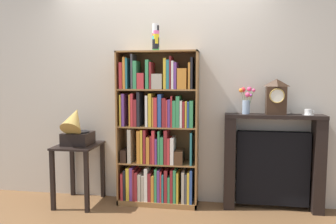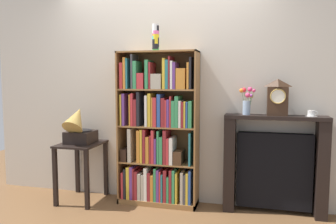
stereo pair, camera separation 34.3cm
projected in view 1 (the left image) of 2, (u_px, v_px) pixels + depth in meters
The scene contains 10 objects.
ground_plane at pixel (155, 210), 3.74m from camera, with size 7.84×6.40×0.02m, color brown.
wall_back at pixel (176, 92), 3.93m from camera, with size 4.84×0.08×2.60m, color beige.
bookshelf at pixel (158, 136), 3.81m from camera, with size 0.92×0.30×1.76m.
cup_stack at pixel (156, 37), 3.67m from camera, with size 0.08×0.08×0.30m.
side_table_left at pixel (79, 160), 3.87m from camera, with size 0.46×0.56×0.70m.
gramophone at pixel (76, 128), 3.78m from camera, with size 0.31×0.43×0.49m.
fireplace_mantel at pixel (273, 163), 3.69m from camera, with size 1.06×0.24×1.07m.
mantel_clock at pixel (276, 97), 3.60m from camera, with size 0.21×0.14×0.39m.
flower_vase at pixel (246, 101), 3.66m from camera, with size 0.17×0.14×0.30m.
teacup_with_saucer at pixel (308, 112), 3.56m from camera, with size 0.12×0.12×0.06m.
Camera 1 is at (0.72, -3.55, 1.45)m, focal length 35.60 mm.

